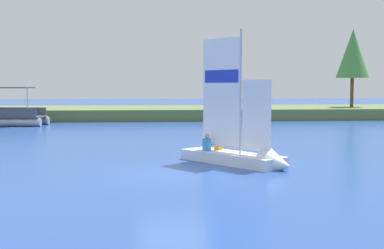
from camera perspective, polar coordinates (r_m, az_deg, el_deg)
name	(u,v)px	position (r m, az deg, el deg)	size (l,w,h in m)	color
ground_plane	(174,174)	(17.68, -1.98, -5.44)	(200.00, 200.00, 0.00)	#234793
shore_bank	(156,113)	(48.30, -3.95, 1.32)	(80.00, 10.82, 0.97)	#5B703D
shoreline_tree_midleft	(353,54)	(51.35, 17.24, 7.45)	(3.03, 3.03, 7.30)	brown
sailboat	(247,154)	(19.51, 6.03, -3.25)	(4.05, 4.76, 5.50)	silver
pontoon_boat	(2,116)	(41.52, -20.14, 0.87)	(6.74, 3.26, 2.87)	#B2B2B7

